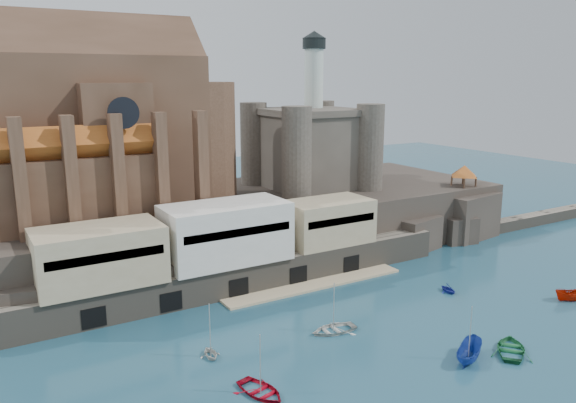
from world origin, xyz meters
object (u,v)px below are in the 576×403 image
(pavilion, at_px, (464,172))
(boat_2, at_px, (468,360))
(church, at_px, (91,134))
(boat_0, at_px, (261,394))
(castle_keep, at_px, (310,144))

(pavilion, distance_m, boat_2, 53.71)
(church, bearing_deg, boat_0, -83.67)
(pavilion, relative_size, boat_2, 1.08)
(castle_keep, height_order, boat_2, castle_keep)
(pavilion, bearing_deg, boat_0, -153.88)
(castle_keep, height_order, pavilion, castle_keep)
(castle_keep, bearing_deg, church, 178.89)
(castle_keep, relative_size, pavilion, 4.58)
(boat_2, bearing_deg, boat_0, 47.28)
(castle_keep, distance_m, boat_0, 59.96)
(church, xyz_separation_m, castle_keep, (40.21, -0.78, -3.81))
(castle_keep, distance_m, pavilion, 30.50)
(pavilion, bearing_deg, castle_keep, 149.82)
(boat_0, bearing_deg, boat_2, -27.83)
(boat_2, bearing_deg, pavilion, -75.04)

